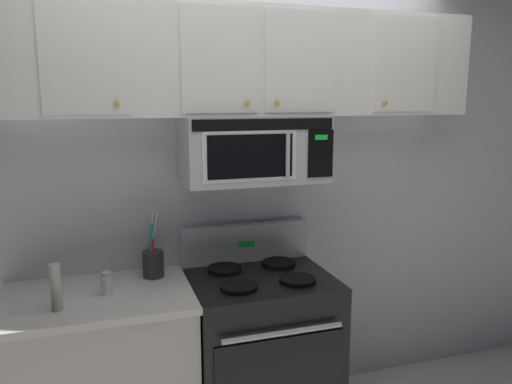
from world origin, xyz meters
TOP-DOWN VIEW (x-y plane):
  - back_wall at (0.00, 0.79)m, footprint 5.20×0.10m
  - stove_range at (0.00, 0.42)m, footprint 0.76×0.69m
  - over_range_microwave at (-0.00, 0.54)m, footprint 0.76×0.43m
  - upper_cabinets at (-0.00, 0.57)m, footprint 2.50×0.36m
  - counter_segment at (-0.84, 0.43)m, footprint 0.93×0.65m
  - utensil_crock_charcoal at (-0.54, 0.59)m, footprint 0.11×0.12m
  - salt_shaker at (-0.79, 0.41)m, footprint 0.05×0.05m
  - pepper_mill at (-1.01, 0.29)m, footprint 0.05×0.05m

SIDE VIEW (x-z plane):
  - counter_segment at x=-0.84m, z-range 0.00..0.90m
  - stove_range at x=0.00m, z-range -0.09..1.03m
  - salt_shaker at x=-0.79m, z-range 0.90..1.01m
  - utensil_crock_charcoal at x=-0.54m, z-range 0.81..1.18m
  - pepper_mill at x=-1.01m, z-range 0.90..1.12m
  - back_wall at x=0.00m, z-range 0.00..2.70m
  - over_range_microwave at x=0.00m, z-range 1.40..1.75m
  - upper_cabinets at x=0.00m, z-range 1.75..2.30m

